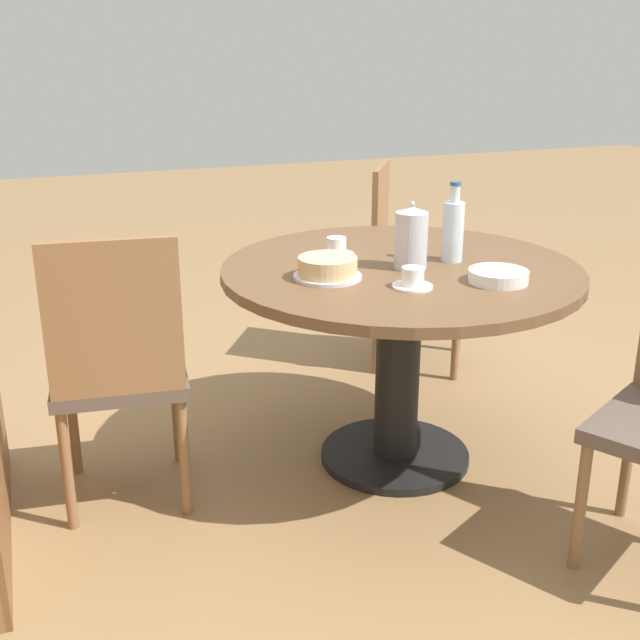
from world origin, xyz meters
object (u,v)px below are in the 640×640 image
at_px(chair_c, 119,366).
at_px(coffee_pot, 411,238).
at_px(chair_b, 407,262).
at_px(cup_a, 336,248).
at_px(water_bottle, 453,229).
at_px(cake_main, 328,268).
at_px(cup_b, 413,279).

xyz_separation_m(chair_c, coffee_pot, (-0.08, -0.97, 0.35)).
xyz_separation_m(chair_b, chair_c, (-0.80, 1.41, 0.00)).
xyz_separation_m(chair_c, cup_a, (0.16, -0.80, 0.27)).
relative_size(chair_c, coffee_pot, 4.11).
height_order(chair_b, water_bottle, water_bottle).
height_order(cake_main, cup_a, cake_main).
distance_m(water_bottle, cup_b, 0.37).
height_order(coffee_pot, cup_a, coffee_pot).
xyz_separation_m(water_bottle, cup_a, (0.21, 0.35, -0.09)).
relative_size(chair_b, water_bottle, 3.39).
bearing_deg(coffee_pot, chair_b, -26.39).
xyz_separation_m(water_bottle, cup_b, (-0.23, 0.27, -0.09)).
height_order(chair_b, cup_b, chair_b).
bearing_deg(chair_b, cake_main, 172.54).
relative_size(chair_b, cup_a, 7.29).
bearing_deg(coffee_pot, water_bottle, -79.86).
bearing_deg(chair_c, cake_main, 178.59).
distance_m(cup_a, cup_b, 0.45).
distance_m(coffee_pot, cake_main, 0.31).
bearing_deg(coffee_pot, cake_main, 92.97).
height_order(chair_b, coffee_pot, coffee_pot).
distance_m(cake_main, cup_a, 0.29).
distance_m(chair_c, coffee_pot, 1.04).
relative_size(coffee_pot, water_bottle, 0.83).
distance_m(chair_c, cup_b, 0.96).
distance_m(chair_b, cup_b, 1.23).
xyz_separation_m(water_bottle, cake_main, (-0.05, 0.48, -0.08)).
relative_size(chair_c, cake_main, 4.22).
bearing_deg(cup_a, chair_b, -43.61).
bearing_deg(cake_main, chair_b, -39.60).
distance_m(chair_c, cup_a, 0.86).
distance_m(chair_b, cake_main, 1.19).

